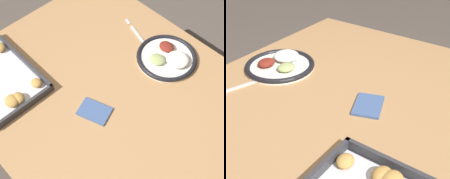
% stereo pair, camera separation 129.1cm
% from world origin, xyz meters
% --- Properties ---
extents(dining_table, '(1.21, 0.98, 0.72)m').
position_xyz_m(dining_table, '(0.00, 0.00, 0.63)').
color(dining_table, '#AD7F51').
rests_on(dining_table, ground_plane).
extents(dinner_plate, '(0.26, 0.26, 0.05)m').
position_xyz_m(dinner_plate, '(-0.05, -0.30, 0.74)').
color(dinner_plate, white).
rests_on(dinner_plate, dining_table).
extents(fork, '(0.21, 0.08, 0.00)m').
position_xyz_m(fork, '(0.13, -0.31, 0.73)').
color(fork, silver).
rests_on(fork, dining_table).
extents(napkin, '(0.14, 0.12, 0.01)m').
position_xyz_m(napkin, '(-0.03, 0.11, 0.73)').
color(napkin, '#3F598C').
rests_on(napkin, dining_table).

